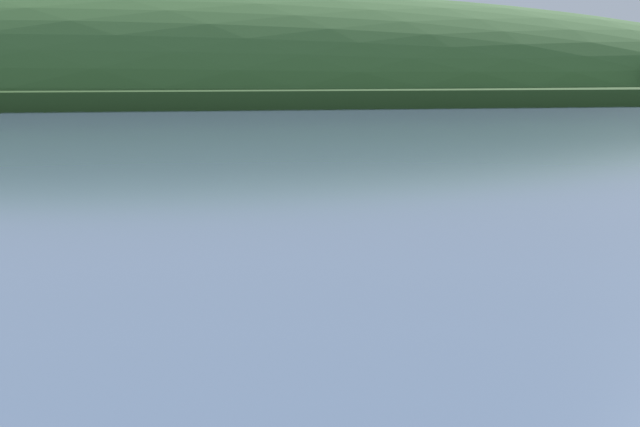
# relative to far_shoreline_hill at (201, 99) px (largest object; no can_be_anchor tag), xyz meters

# --- Properties ---
(far_shoreline_hill) EXTENTS (410.53, 146.84, 48.55)m
(far_shoreline_hill) POSITION_rel_far_shoreline_hill_xyz_m (0.00, 0.00, 0.00)
(far_shoreline_hill) COLOR #27431B
(far_shoreline_hill) RESTS_ON ground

